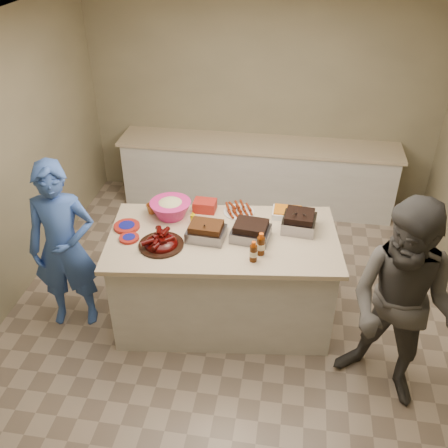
% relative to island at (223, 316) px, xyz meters
% --- Properties ---
extents(room, '(4.50, 5.00, 2.70)m').
position_rel_island_xyz_m(room, '(0.10, 0.06, 0.00)').
color(room, gray).
rests_on(room, ground).
extents(back_counter, '(3.60, 0.64, 0.90)m').
position_rel_island_xyz_m(back_counter, '(0.10, 2.26, 0.45)').
color(back_counter, silver).
rests_on(back_counter, ground).
extents(island, '(2.17, 1.33, 0.97)m').
position_rel_island_xyz_m(island, '(0.00, 0.00, 0.00)').
color(island, silver).
rests_on(island, ground).
extents(rib_platter, '(0.43, 0.43, 0.16)m').
position_rel_island_xyz_m(rib_platter, '(-0.51, -0.22, 0.97)').
color(rib_platter, '#3F0403').
rests_on(rib_platter, island).
extents(pulled_pork_tray, '(0.35, 0.27, 0.10)m').
position_rel_island_xyz_m(pulled_pork_tray, '(-0.14, -0.05, 0.97)').
color(pulled_pork_tray, '#47230F').
rests_on(pulled_pork_tray, island).
extents(brisket_tray, '(0.36, 0.31, 0.10)m').
position_rel_island_xyz_m(brisket_tray, '(0.25, 0.01, 0.97)').
color(brisket_tray, black).
rests_on(brisket_tray, island).
extents(roasting_pan, '(0.32, 0.32, 0.12)m').
position_rel_island_xyz_m(roasting_pan, '(0.66, 0.22, 0.97)').
color(roasting_pan, gray).
rests_on(roasting_pan, island).
extents(coleslaw_bowl, '(0.43, 0.43, 0.27)m').
position_rel_island_xyz_m(coleslaw_bowl, '(-0.54, 0.26, 0.97)').
color(coleslaw_bowl, '#CA2370').
rests_on(coleslaw_bowl, island).
extents(sausage_plate, '(0.40, 0.40, 0.05)m').
position_rel_island_xyz_m(sausage_plate, '(0.09, 0.42, 0.97)').
color(sausage_plate, silver).
rests_on(sausage_plate, island).
extents(mac_cheese_dish, '(0.29, 0.22, 0.08)m').
position_rel_island_xyz_m(mac_cheese_dish, '(0.55, 0.44, 0.97)').
color(mac_cheese_dish, orange).
rests_on(mac_cheese_dish, island).
extents(bbq_bottle_a, '(0.07, 0.07, 0.19)m').
position_rel_island_xyz_m(bbq_bottle_a, '(0.30, -0.31, 0.97)').
color(bbq_bottle_a, '#3E1A04').
rests_on(bbq_bottle_a, island).
extents(bbq_bottle_b, '(0.08, 0.08, 0.21)m').
position_rel_island_xyz_m(bbq_bottle_b, '(0.35, -0.21, 0.97)').
color(bbq_bottle_b, '#3E1A04').
rests_on(bbq_bottle_b, island).
extents(mustard_bottle, '(0.05, 0.05, 0.13)m').
position_rel_island_xyz_m(mustard_bottle, '(-0.31, 0.17, 0.97)').
color(mustard_bottle, '#DEBD08').
rests_on(mustard_bottle, island).
extents(sauce_bowl, '(0.13, 0.06, 0.13)m').
position_rel_island_xyz_m(sauce_bowl, '(-0.03, 0.10, 0.97)').
color(sauce_bowl, silver).
rests_on(sauce_bowl, island).
extents(plate_stack_large, '(0.26, 0.26, 0.03)m').
position_rel_island_xyz_m(plate_stack_large, '(-0.90, 0.00, 0.97)').
color(plate_stack_large, maroon).
rests_on(plate_stack_large, island).
extents(plate_stack_small, '(0.20, 0.20, 0.02)m').
position_rel_island_xyz_m(plate_stack_small, '(-0.82, -0.17, 0.97)').
color(plate_stack_small, maroon).
rests_on(plate_stack_small, island).
extents(plastic_cup, '(0.11, 0.11, 0.10)m').
position_rel_island_xyz_m(plastic_cup, '(-0.74, 0.29, 0.97)').
color(plastic_cup, '#A55821').
rests_on(plastic_cup, island).
extents(basket_stack, '(0.22, 0.17, 0.11)m').
position_rel_island_xyz_m(basket_stack, '(-0.24, 0.41, 0.97)').
color(basket_stack, maroon).
rests_on(basket_stack, island).
extents(guest_blue, '(0.96, 1.79, 0.41)m').
position_rel_island_xyz_m(guest_blue, '(-1.43, -0.23, 0.00)').
color(guest_blue, '#385DB4').
rests_on(guest_blue, ground).
extents(guest_gray, '(1.69, 2.03, 0.69)m').
position_rel_island_xyz_m(guest_gray, '(1.48, -0.65, 0.00)').
color(guest_gray, '#504D48').
rests_on(guest_gray, ground).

